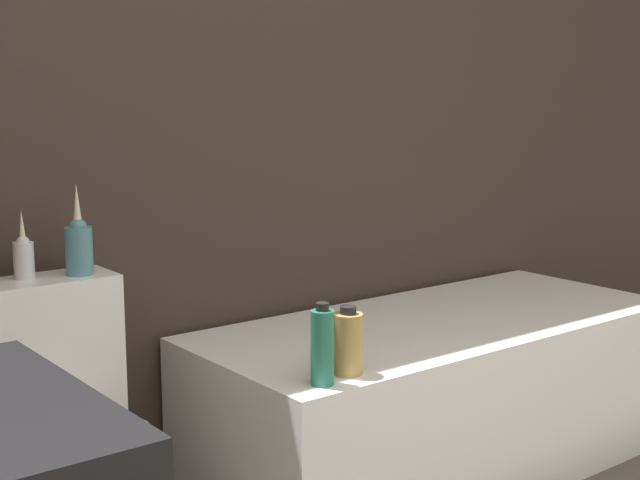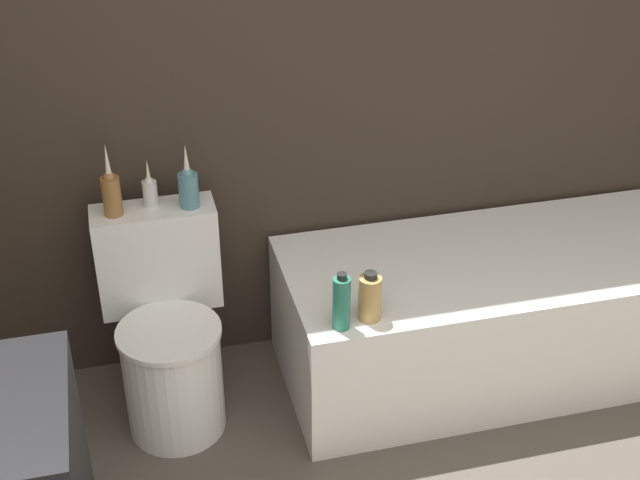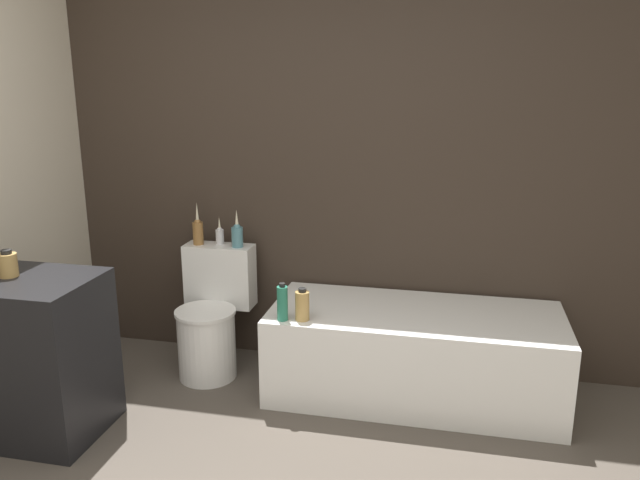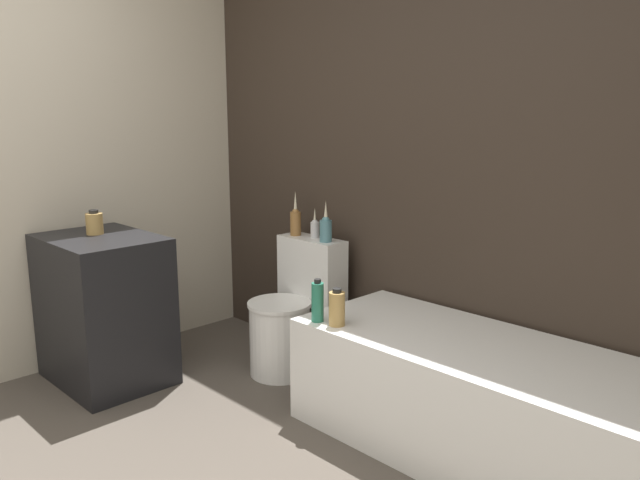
{
  "view_description": "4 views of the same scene",
  "coord_description": "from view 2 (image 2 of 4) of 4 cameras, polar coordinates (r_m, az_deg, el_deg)",
  "views": [
    {
      "loc": [
        -1.33,
        -0.26,
        1.25
      ],
      "look_at": [
        0.12,
        1.59,
        0.85
      ],
      "focal_mm": 50.0,
      "sensor_mm": 36.0,
      "label": 1
    },
    {
      "loc": [
        -0.66,
        -0.86,
        2.29
      ],
      "look_at": [
        -0.03,
        1.63,
        0.74
      ],
      "focal_mm": 50.0,
      "sensor_mm": 36.0,
      "label": 2
    },
    {
      "loc": [
        0.88,
        -1.63,
        1.82
      ],
      "look_at": [
        0.17,
        1.58,
        0.94
      ],
      "focal_mm": 35.0,
      "sensor_mm": 36.0,
      "label": 3
    },
    {
      "loc": [
        2.05,
        -0.58,
        1.52
      ],
      "look_at": [
        -0.04,
        1.48,
        0.91
      ],
      "focal_mm": 35.0,
      "sensor_mm": 36.0,
      "label": 4
    }
  ],
  "objects": [
    {
      "name": "toilet",
      "position": [
        3.27,
        -9.71,
        -6.01
      ],
      "size": [
        0.44,
        0.53,
        0.77
      ],
      "color": "white",
      "rests_on": "ground"
    },
    {
      "name": "bathtub",
      "position": [
        3.55,
        11.14,
        -4.5
      ],
      "size": [
        1.65,
        0.71,
        0.52
      ],
      "color": "white",
      "rests_on": "ground"
    },
    {
      "name": "vase_bronze",
      "position": [
        3.13,
        -8.43,
        3.45
      ],
      "size": [
        0.07,
        0.07,
        0.24
      ],
      "color": "teal",
      "rests_on": "toilet"
    },
    {
      "name": "shampoo_bottle_short",
      "position": [
        2.97,
        3.21,
        -3.69
      ],
      "size": [
        0.08,
        0.08,
        0.18
      ],
      "color": "tan",
      "rests_on": "bathtub"
    },
    {
      "name": "shampoo_bottle_tall",
      "position": [
        2.91,
        1.39,
        -4.02
      ],
      "size": [
        0.06,
        0.06,
        0.21
      ],
      "color": "#267259",
      "rests_on": "bathtub"
    },
    {
      "name": "wall_back_tiled",
      "position": [
        3.21,
        -1.69,
        13.06
      ],
      "size": [
        6.4,
        0.06,
        2.6
      ],
      "color": "#332821",
      "rests_on": "ground_plane"
    },
    {
      "name": "vase_silver",
      "position": [
        3.17,
        -10.84,
        3.15
      ],
      "size": [
        0.05,
        0.05,
        0.18
      ],
      "color": "silver",
      "rests_on": "toilet"
    },
    {
      "name": "vase_gold",
      "position": [
        3.13,
        -13.22,
        3.05
      ],
      "size": [
        0.07,
        0.07,
        0.27
      ],
      "color": "olive",
      "rests_on": "toilet"
    }
  ]
}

